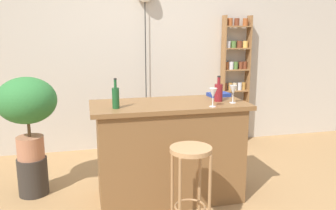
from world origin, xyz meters
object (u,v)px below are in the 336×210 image
object	(u,v)px
wine_glass_left	(213,93)
wine_glass_center	(233,90)
potted_plant	(27,105)
bottle_spirits_clear	(116,97)
cookbook	(219,95)
bottle_sauce_amber	(219,92)
plant_stool	(33,176)
spice_shelf	(235,79)
bar_stool	(191,171)

from	to	relation	value
wine_glass_left	wine_glass_center	xyz separation A→B (m)	(0.24, 0.11, 0.00)
potted_plant	bottle_spirits_clear	xyz separation A→B (m)	(0.79, -0.50, 0.13)
potted_plant	cookbook	distance (m)	1.87
bottle_sauce_amber	wine_glass_left	xyz separation A→B (m)	(-0.14, -0.22, 0.03)
cookbook	wine_glass_center	bearing A→B (deg)	-95.82
bottle_spirits_clear	wine_glass_left	distance (m)	0.84
cookbook	plant_stool	bearing A→B (deg)	169.29
plant_stool	potted_plant	xyz separation A→B (m)	(-0.00, 0.00, 0.71)
bottle_sauce_amber	wine_glass_left	size ratio (longest dim) A/B	1.46
spice_shelf	plant_stool	size ratio (longest dim) A/B	4.87
potted_plant	bottle_spirits_clear	bearing A→B (deg)	-32.09
potted_plant	bottle_spirits_clear	distance (m)	0.94
plant_stool	bottle_sauce_amber	distance (m)	1.99
spice_shelf	potted_plant	world-z (taller)	spice_shelf
plant_stool	potted_plant	size ratio (longest dim) A/B	0.47
potted_plant	bottle_sauce_amber	size ratio (longest dim) A/B	3.32
bottle_sauce_amber	wine_glass_center	size ratio (longest dim) A/B	1.46
bottle_sauce_amber	wine_glass_center	distance (m)	0.15
bottle_sauce_amber	bottle_spirits_clear	distance (m)	0.97
bottle_spirits_clear	spice_shelf	bearing A→B (deg)	41.56
spice_shelf	bottle_spirits_clear	distance (m)	2.46
potted_plant	bottle_sauce_amber	distance (m)	1.81
spice_shelf	wine_glass_left	xyz separation A→B (m)	(-1.01, -1.76, 0.13)
bottle_sauce_amber	wine_glass_center	xyz separation A→B (m)	(0.10, -0.11, 0.03)
spice_shelf	bottle_spirits_clear	world-z (taller)	spice_shelf
bar_stool	wine_glass_center	distance (m)	0.92
bar_stool	plant_stool	distance (m)	1.69
spice_shelf	potted_plant	size ratio (longest dim) A/B	2.27
wine_glass_center	plant_stool	bearing A→B (deg)	164.56
spice_shelf	potted_plant	distance (m)	2.86
wine_glass_left	bottle_sauce_amber	bearing A→B (deg)	57.53
bottle_spirits_clear	cookbook	bearing A→B (deg)	17.28
potted_plant	wine_glass_left	world-z (taller)	potted_plant
plant_stool	cookbook	distance (m)	2.02
spice_shelf	wine_glass_center	bearing A→B (deg)	-115.08
plant_stool	bottle_spirits_clear	size ratio (longest dim) A/B	1.43
plant_stool	wine_glass_center	bearing A→B (deg)	-15.44
wine_glass_center	wine_glass_left	bearing A→B (deg)	-155.00
bar_stool	potted_plant	bearing A→B (deg)	141.82
potted_plant	cookbook	bearing A→B (deg)	-5.04
bar_stool	plant_stool	xyz separation A→B (m)	(-1.30, 1.02, -0.34)
wine_glass_left	cookbook	size ratio (longest dim) A/B	0.78
potted_plant	wine_glass_center	distance (m)	1.93
plant_stool	cookbook	size ratio (longest dim) A/B	1.77
plant_stool	potted_plant	bearing A→B (deg)	153.43
plant_stool	bottle_sauce_amber	world-z (taller)	bottle_sauce_amber
bottle_sauce_amber	spice_shelf	bearing A→B (deg)	60.52
bar_stool	spice_shelf	bearing A→B (deg)	58.35
bottle_spirits_clear	wine_glass_center	size ratio (longest dim) A/B	1.58
plant_stool	spice_shelf	bearing A→B (deg)	23.31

